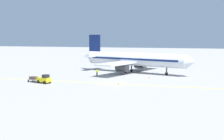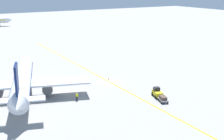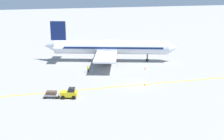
{
  "view_description": "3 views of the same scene",
  "coord_description": "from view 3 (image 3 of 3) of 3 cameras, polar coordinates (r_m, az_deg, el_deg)",
  "views": [
    {
      "loc": [
        63.68,
        18.64,
        10.29
      ],
      "look_at": [
        2.95,
        0.63,
        3.31
      ],
      "focal_mm": 50.0,
      "sensor_mm": 36.0,
      "label": 1
    },
    {
      "loc": [
        -36.65,
        -63.9,
        23.39
      ],
      "look_at": [
        1.4,
        0.74,
        2.6
      ],
      "focal_mm": 50.0,
      "sensor_mm": 36.0,
      "label": 2
    },
    {
      "loc": [
        57.2,
        -21.28,
        20.33
      ],
      "look_at": [
        -2.05,
        -4.86,
        3.03
      ],
      "focal_mm": 50.0,
      "sensor_mm": 36.0,
      "label": 3
    }
  ],
  "objects": [
    {
      "name": "baggage_cart_trailing",
      "position": [
        58.03,
        -11.02,
        -4.3
      ],
      "size": [
        2.11,
        2.9,
        1.24
      ],
      "color": "gray",
      "rests_on": "ground"
    },
    {
      "name": "apron_yellow_centreline",
      "position": [
        64.33,
        4.67,
        -2.76
      ],
      "size": [
        1.88,
        120.0,
        0.01
      ],
      "primitive_type": "cube",
      "rotation": [
        0.0,
        0.0,
        -0.01
      ],
      "color": "yellow",
      "rests_on": "ground"
    },
    {
      "name": "ground_crew_worker",
      "position": [
        73.24,
        -4.42,
        0.29
      ],
      "size": [
        0.39,
        0.49,
        1.68
      ],
      "color": "#23232D",
      "rests_on": "ground"
    },
    {
      "name": "traffic_cone_near_nose",
      "position": [
        76.06,
        6.08,
        0.34
      ],
      "size": [
        0.32,
        0.32,
        0.55
      ],
      "primitive_type": "cone",
      "color": "orange",
      "rests_on": "ground"
    },
    {
      "name": "traffic_cone_mid_apron",
      "position": [
        64.09,
        6.02,
        -2.61
      ],
      "size": [
        0.32,
        0.32,
        0.55
      ],
      "primitive_type": "cone",
      "color": "orange",
      "rests_on": "ground"
    },
    {
      "name": "airplane_at_gate",
      "position": [
        82.76,
        -0.44,
        4.13
      ],
      "size": [
        28.25,
        34.7,
        10.6
      ],
      "color": "silver",
      "rests_on": "ground"
    },
    {
      "name": "baggage_tug_white",
      "position": [
        57.34,
        -7.8,
        -4.24
      ],
      "size": [
        2.46,
        3.31,
        2.11
      ],
      "color": "gold",
      "rests_on": "ground"
    },
    {
      "name": "ground_plane",
      "position": [
        64.33,
        4.67,
        -2.76
      ],
      "size": [
        400.0,
        400.0,
        0.0
      ],
      "primitive_type": "plane",
      "color": "gray"
    }
  ]
}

